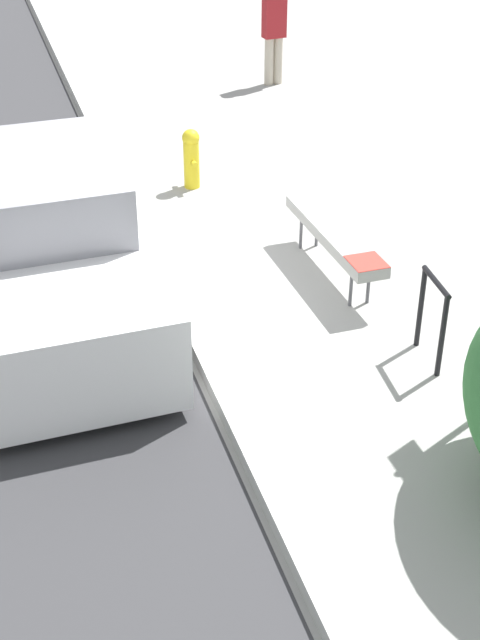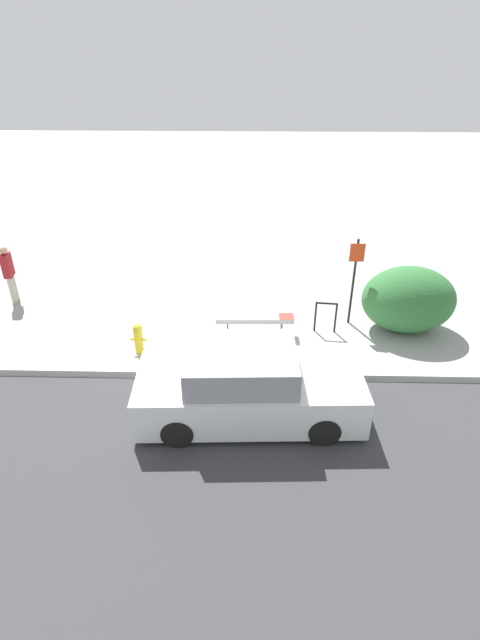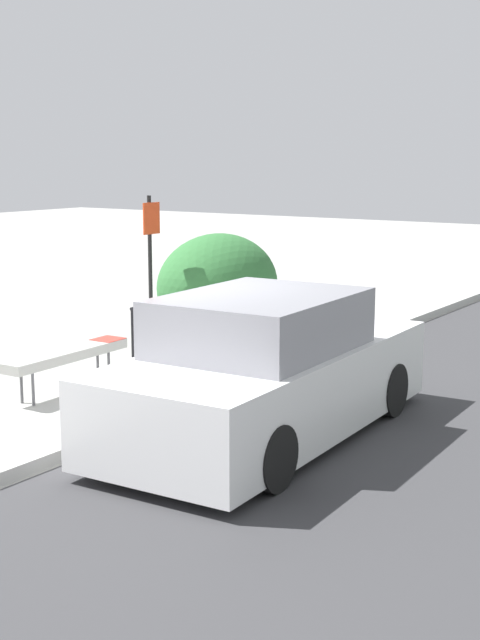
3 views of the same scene
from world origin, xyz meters
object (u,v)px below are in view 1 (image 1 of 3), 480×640
Objects in this scene: bench at (335,235)px; parked_car_near at (38,248)px; bike_rack at (432,312)px; fire_hydrant at (191,157)px; pedestrian at (274,31)px.

bench is 3.00m from parked_car_near.
bike_rack is (1.75, 0.21, 0.04)m from bench.
bike_rack is at bearing 5.41° from bench.
parked_car_near is (-1.91, -3.20, 0.18)m from bike_rack.
bench is 2.51× the size of fire_hydrant.
pedestrian is 0.38× the size of parked_car_near.
parked_car_near is at bearing -94.32° from bench.
pedestrian is 8.00m from parked_car_near.
pedestrian is at bearing 170.69° from bike_rack.
fire_hydrant is (-4.48, -1.05, -0.09)m from bike_rack.
bench is at bearing 69.41° from pedestrian.
parked_car_near reaches higher than bike_rack.
parked_car_near is (6.55, -4.58, -0.21)m from pedestrian.
pedestrian is at bearing 148.50° from fire_hydrant.
bike_rack is 1.08× the size of fire_hydrant.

